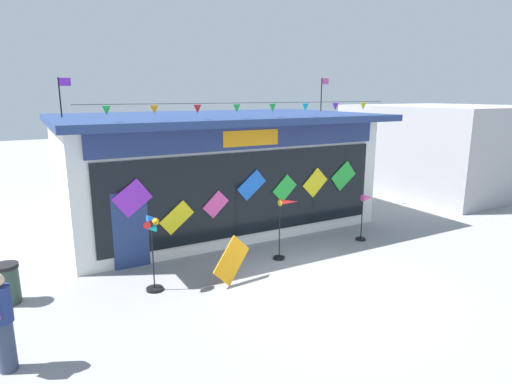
{
  "coord_description": "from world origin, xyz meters",
  "views": [
    {
      "loc": [
        -5.97,
        -7.58,
        4.38
      ],
      "look_at": [
        -0.36,
        2.57,
        1.72
      ],
      "focal_mm": 30.03,
      "sensor_mm": 36.0,
      "label": 1
    }
  ],
  "objects": [
    {
      "name": "display_kite_on_ground",
      "position": [
        -1.9,
        0.98,
        0.55
      ],
      "size": [
        1.11,
        0.36,
        1.11
      ],
      "primitive_type": "cube",
      "rotation": [
        -0.32,
        0.79,
        0.0
      ],
      "color": "orange",
      "rests_on": "ground_plane"
    },
    {
      "name": "trash_bin",
      "position": [
        -6.53,
        2.36,
        0.45
      ],
      "size": [
        0.52,
        0.52,
        0.88
      ],
      "color": "#2D4238",
      "rests_on": "ground_plane"
    },
    {
      "name": "wind_spinner_center_left",
      "position": [
        3.01,
        1.8,
        0.98
      ],
      "size": [
        0.52,
        0.31,
        1.42
      ],
      "color": "black",
      "rests_on": "ground_plane"
    },
    {
      "name": "ground_plane",
      "position": [
        0.0,
        0.0,
        0.0
      ],
      "size": [
        80.0,
        80.0,
        0.0
      ],
      "primitive_type": "plane",
      "color": "gray"
    },
    {
      "name": "wind_spinner_far_left",
      "position": [
        -3.63,
        1.43,
        1.13
      ],
      "size": [
        0.4,
        0.38,
        1.81
      ],
      "color": "black",
      "rests_on": "ground_plane"
    },
    {
      "name": "wind_spinner_left",
      "position": [
        0.05,
        1.7,
        1.13
      ],
      "size": [
        0.7,
        0.31,
        1.65
      ],
      "color": "black",
      "rests_on": "ground_plane"
    },
    {
      "name": "person_near_camera",
      "position": [
        -6.54,
        -0.28,
        0.89
      ],
      "size": [
        0.47,
        0.45,
        1.68
      ],
      "rotation": [
        0.0,
        0.0,
        2.29
      ],
      "color": "#333D56",
      "rests_on": "ground_plane"
    },
    {
      "name": "neighbour_building",
      "position": [
        11.5,
        5.72,
        1.94
      ],
      "size": [
        6.83,
        7.35,
        3.87
      ],
      "primitive_type": "cube",
      "color": "#99999E",
      "rests_on": "ground_plane"
    },
    {
      "name": "kite_shop_building",
      "position": [
        -0.27,
        5.8,
        1.89
      ],
      "size": [
        10.05,
        6.42,
        4.98
      ],
      "color": "silver",
      "rests_on": "ground_plane"
    }
  ]
}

